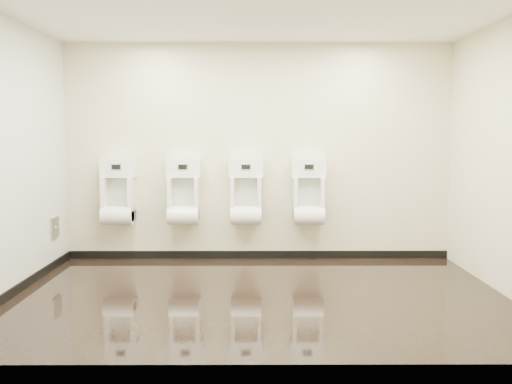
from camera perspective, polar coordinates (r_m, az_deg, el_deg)
ground at (r=5.89m, az=0.32°, el=-10.30°), size 5.00×3.50×0.00m
ceiling at (r=5.78m, az=0.34°, el=17.45°), size 5.00×3.50×0.00m
back_wall at (r=7.41m, az=0.20°, el=4.00°), size 5.00×0.02×2.80m
front_wall at (r=3.92m, az=0.58°, el=2.38°), size 5.00×0.02×2.80m
left_wall at (r=6.17m, az=-23.61°, el=3.15°), size 0.02×3.50×2.80m
right_wall at (r=6.21m, az=24.09°, el=3.14°), size 0.02×3.50×2.80m
tile_overlay_left at (r=6.17m, az=-23.57°, el=3.15°), size 0.01×3.50×2.80m
skirting_back at (r=7.57m, az=0.20°, el=-6.28°), size 5.00×0.02×0.10m
skirting_left at (r=6.36m, az=-23.01°, el=-9.08°), size 0.02×3.50×0.10m
access_panel at (r=7.36m, az=-19.50°, el=-3.39°), size 0.04×0.25×0.25m
urinal_0 at (r=7.51m, az=-13.63°, el=-0.41°), size 0.45×0.34×0.84m
urinal_1 at (r=7.36m, az=-7.24°, el=-0.42°), size 0.45×0.34×0.84m
urinal_2 at (r=7.30m, az=-1.01°, el=-0.42°), size 0.45×0.34×0.84m
urinal_3 at (r=7.34m, az=5.26°, el=-0.42°), size 0.45×0.34×0.84m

